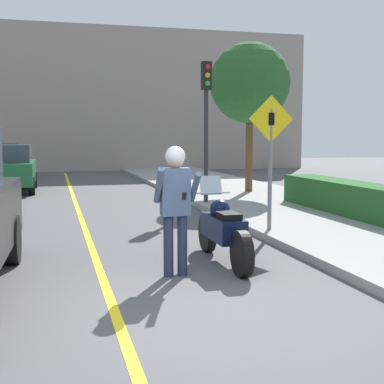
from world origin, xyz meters
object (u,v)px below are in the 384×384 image
object	(u,v)px
traffic_light	(206,105)
street_tree	(250,83)
person_biker	(175,196)
parked_car_green	(8,168)
motorcycle	(223,230)
crossing_sign	(271,149)

from	to	relation	value
traffic_light	street_tree	size ratio (longest dim) A/B	0.79
street_tree	traffic_light	bearing A→B (deg)	-131.64
person_biker	street_tree	bearing A→B (deg)	63.80
street_tree	parked_car_green	bearing A→B (deg)	157.21
person_biker	parked_car_green	xyz separation A→B (m)	(-3.18, 12.83, -0.28)
traffic_light	street_tree	bearing A→B (deg)	48.36
motorcycle	street_tree	bearing A→B (deg)	66.96
street_tree	parked_car_green	size ratio (longest dim) A/B	1.17
person_biker	street_tree	size ratio (longest dim) A/B	0.37
person_biker	parked_car_green	bearing A→B (deg)	103.94
parked_car_green	traffic_light	bearing A→B (deg)	-45.56
motorcycle	person_biker	distance (m)	1.23
motorcycle	person_biker	bearing A→B (deg)	-146.33
crossing_sign	parked_car_green	bearing A→B (deg)	118.59
motorcycle	crossing_sign	size ratio (longest dim) A/B	0.91
person_biker	traffic_light	bearing A→B (deg)	70.58
motorcycle	crossing_sign	xyz separation A→B (m)	(1.57, 1.88, 1.20)
motorcycle	person_biker	xyz separation A→B (m)	(-0.89, -0.59, 0.62)
motorcycle	street_tree	distance (m)	10.21
street_tree	parked_car_green	distance (m)	9.00
motorcycle	crossing_sign	world-z (taller)	crossing_sign
traffic_light	parked_car_green	size ratio (longest dim) A/B	0.92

